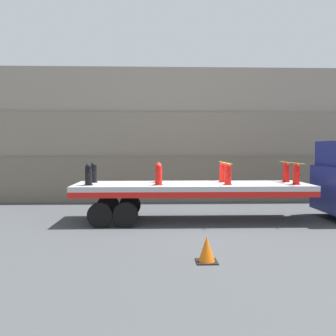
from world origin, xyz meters
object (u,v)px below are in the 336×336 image
(flatbed_trailer, at_px, (178,190))
(fire_hydrant_red_far_3, at_px, (286,172))
(fire_hydrant_red_near_2, at_px, (228,175))
(fire_hydrant_black_near_0, at_px, (89,175))
(fire_hydrant_black_far_0, at_px, (93,173))
(fire_hydrant_red_far_2, at_px, (223,173))
(fire_hydrant_red_near_1, at_px, (159,175))
(fire_hydrant_red_far_1, at_px, (158,173))
(fire_hydrant_red_near_3, at_px, (296,174))
(traffic_cone, at_px, (207,250))

(flatbed_trailer, relative_size, fire_hydrant_red_far_3, 11.32)
(fire_hydrant_red_near_2, bearing_deg, fire_hydrant_black_near_0, 180.00)
(flatbed_trailer, xyz_separation_m, fire_hydrant_black_near_0, (-3.23, -0.53, 0.63))
(flatbed_trailer, bearing_deg, fire_hydrant_black_far_0, 170.67)
(fire_hydrant_black_near_0, xyz_separation_m, fire_hydrant_red_near_2, (4.97, 0.00, 0.00))
(fire_hydrant_black_near_0, relative_size, fire_hydrant_red_near_2, 1.00)
(fire_hydrant_red_near_2, relative_size, fire_hydrant_red_far_2, 1.00)
(fire_hydrant_red_near_1, bearing_deg, fire_hydrant_red_far_1, 90.00)
(flatbed_trailer, distance_m, fire_hydrant_black_near_0, 3.33)
(fire_hydrant_black_near_0, bearing_deg, fire_hydrant_black_far_0, 90.00)
(fire_hydrant_red_near_3, bearing_deg, fire_hydrant_red_near_1, 180.00)
(fire_hydrant_red_near_1, height_order, fire_hydrant_red_far_2, same)
(fire_hydrant_red_far_1, bearing_deg, fire_hydrant_red_far_3, 0.00)
(fire_hydrant_red_far_1, relative_size, fire_hydrant_red_far_3, 1.00)
(fire_hydrant_black_far_0, relative_size, fire_hydrant_red_near_2, 1.00)
(fire_hydrant_red_near_3, distance_m, fire_hydrant_red_far_3, 1.06)
(fire_hydrant_red_near_3, height_order, traffic_cone, fire_hydrant_red_near_3)
(fire_hydrant_red_far_1, height_order, fire_hydrant_red_far_2, same)
(fire_hydrant_red_far_3, bearing_deg, traffic_cone, -124.40)
(fire_hydrant_black_far_0, bearing_deg, fire_hydrant_red_far_2, 0.00)
(fire_hydrant_red_near_3, xyz_separation_m, fire_hydrant_red_far_3, (0.00, 1.06, 0.00))
(fire_hydrant_black_far_0, bearing_deg, fire_hydrant_red_far_3, 0.00)
(fire_hydrant_red_near_1, bearing_deg, fire_hydrant_black_far_0, 156.89)
(fire_hydrant_red_far_2, bearing_deg, fire_hydrant_black_near_0, -167.95)
(fire_hydrant_black_near_0, bearing_deg, fire_hydrant_red_far_2, 12.05)
(fire_hydrant_red_far_2, xyz_separation_m, traffic_cone, (-1.39, -5.65, -1.46))
(fire_hydrant_black_far_0, distance_m, fire_hydrant_red_near_3, 7.53)
(fire_hydrant_red_far_2, xyz_separation_m, fire_hydrant_red_near_3, (2.48, -1.06, 0.00))
(fire_hydrant_red_far_2, distance_m, traffic_cone, 6.00)
(fire_hydrant_red_near_2, bearing_deg, fire_hydrant_red_near_1, 180.00)
(fire_hydrant_red_near_1, relative_size, traffic_cone, 1.23)
(flatbed_trailer, bearing_deg, fire_hydrant_red_far_3, 7.15)
(fire_hydrant_black_far_0, distance_m, traffic_cone, 6.85)
(fire_hydrant_red_near_1, height_order, fire_hydrant_red_near_2, same)
(fire_hydrant_red_near_2, height_order, fire_hydrant_red_far_2, same)
(fire_hydrant_red_far_2, bearing_deg, fire_hydrant_red_near_3, -23.11)
(fire_hydrant_black_near_0, relative_size, fire_hydrant_red_far_2, 1.00)
(fire_hydrant_red_far_1, relative_size, fire_hydrant_red_near_3, 1.00)
(fire_hydrant_red_far_1, relative_size, fire_hydrant_red_far_2, 1.00)
(flatbed_trailer, bearing_deg, fire_hydrant_red_near_3, -7.15)
(flatbed_trailer, relative_size, fire_hydrant_red_near_3, 11.32)
(fire_hydrant_red_near_1, xyz_separation_m, fire_hydrant_red_near_2, (2.48, 0.00, 0.00))
(fire_hydrant_black_far_0, bearing_deg, flatbed_trailer, -9.33)
(fire_hydrant_red_far_3, relative_size, traffic_cone, 1.23)
(fire_hydrant_red_near_2, xyz_separation_m, traffic_cone, (-1.39, -4.59, -1.46))
(fire_hydrant_red_near_2, distance_m, fire_hydrant_red_far_2, 1.06)
(fire_hydrant_red_far_1, bearing_deg, fire_hydrant_red_near_3, -12.05)
(fire_hydrant_black_near_0, height_order, fire_hydrant_red_near_2, same)
(fire_hydrant_black_far_0, height_order, traffic_cone, fire_hydrant_black_far_0)
(fire_hydrant_red_far_3, bearing_deg, fire_hydrant_red_near_1, -167.95)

